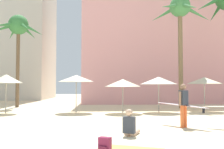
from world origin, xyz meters
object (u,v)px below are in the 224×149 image
object	(u,v)px
palm_tree_far_left	(180,15)
person_mid_center	(183,104)
cafe_umbrella_0	(159,81)
cafe_umbrella_2	(6,79)
backpack	(105,146)
cafe_umbrella_1	(204,81)
cafe_umbrella_3	(76,78)
cafe_umbrella_7	(123,83)
palm_tree_center	(18,29)
person_near_left	(131,126)

from	to	relation	value
palm_tree_far_left	person_mid_center	world-z (taller)	palm_tree_far_left
cafe_umbrella_0	cafe_umbrella_2	size ratio (longest dim) A/B	0.99
backpack	palm_tree_far_left	bearing A→B (deg)	-176.97
cafe_umbrella_2	backpack	distance (m)	12.44
palm_tree_far_left	cafe_umbrella_1	world-z (taller)	palm_tree_far_left
person_mid_center	cafe_umbrella_0	bearing A→B (deg)	-43.71
cafe_umbrella_0	cafe_umbrella_3	distance (m)	5.47
cafe_umbrella_3	person_mid_center	distance (m)	8.42
cafe_umbrella_0	cafe_umbrella_7	xyz separation A→B (m)	(-2.43, -0.41, -0.17)
palm_tree_center	person_near_left	xyz separation A→B (m)	(7.97, -13.47, -6.21)
palm_tree_far_left	backpack	size ratio (longest dim) A/B	21.42
cafe_umbrella_1	person_near_left	bearing A→B (deg)	-124.42
cafe_umbrella_0	cafe_umbrella_2	distance (m)	9.90
palm_tree_center	backpack	bearing A→B (deg)	-66.19
cafe_umbrella_3	cafe_umbrella_7	world-z (taller)	cafe_umbrella_3
cafe_umbrella_1	cafe_umbrella_3	bearing A→B (deg)	-177.18
cafe_umbrella_7	person_mid_center	size ratio (longest dim) A/B	0.98
backpack	person_mid_center	distance (m)	5.55
cafe_umbrella_0	person_near_left	bearing A→B (deg)	-108.63
cafe_umbrella_3	cafe_umbrella_1	bearing A→B (deg)	2.82
cafe_umbrella_7	backpack	distance (m)	10.72
cafe_umbrella_0	cafe_umbrella_7	distance (m)	2.47
cafe_umbrella_0	cafe_umbrella_1	world-z (taller)	cafe_umbrella_0
palm_tree_far_left	person_mid_center	xyz separation A→B (m)	(-2.96, -9.95, -6.54)
palm_tree_far_left	backpack	distance (m)	17.27
backpack	cafe_umbrella_2	bearing A→B (deg)	-123.29
palm_tree_far_left	palm_tree_center	size ratio (longest dim) A/B	1.16
palm_tree_center	cafe_umbrella_1	size ratio (longest dim) A/B	3.26
palm_tree_far_left	cafe_umbrella_7	world-z (taller)	palm_tree_far_left
cafe_umbrella_1	cafe_umbrella_7	world-z (taller)	cafe_umbrella_1
cafe_umbrella_7	person_mid_center	distance (m)	6.52
cafe_umbrella_0	palm_tree_far_left	bearing A→B (deg)	53.45
cafe_umbrella_2	backpack	size ratio (longest dim) A/B	5.91
palm_tree_far_left	backpack	world-z (taller)	palm_tree_far_left
person_mid_center	person_near_left	bearing A→B (deg)	88.10
palm_tree_center	cafe_umbrella_0	size ratio (longest dim) A/B	3.15
person_near_left	person_mid_center	bearing A→B (deg)	-29.00
cafe_umbrella_3	cafe_umbrella_7	size ratio (longest dim) A/B	1.06
palm_tree_center	cafe_umbrella_2	bearing A→B (deg)	-80.26
palm_tree_center	backpack	distance (m)	18.55
person_mid_center	cafe_umbrella_7	bearing A→B (deg)	-21.88
palm_tree_far_left	cafe_umbrella_3	xyz separation A→B (m)	(-8.00, -3.32, -5.26)
cafe_umbrella_1	person_near_left	size ratio (longest dim) A/B	2.38
palm_tree_center	cafe_umbrella_7	size ratio (longest dim) A/B	3.33
palm_tree_far_left	cafe_umbrella_2	distance (m)	14.00
cafe_umbrella_2	cafe_umbrella_3	size ratio (longest dim) A/B	1.01
palm_tree_far_left	backpack	bearing A→B (deg)	-113.74
cafe_umbrella_0	cafe_umbrella_1	distance (m)	3.33
backpack	person_near_left	bearing A→B (deg)	-173.70
cafe_umbrella_1	person_near_left	distance (m)	11.00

